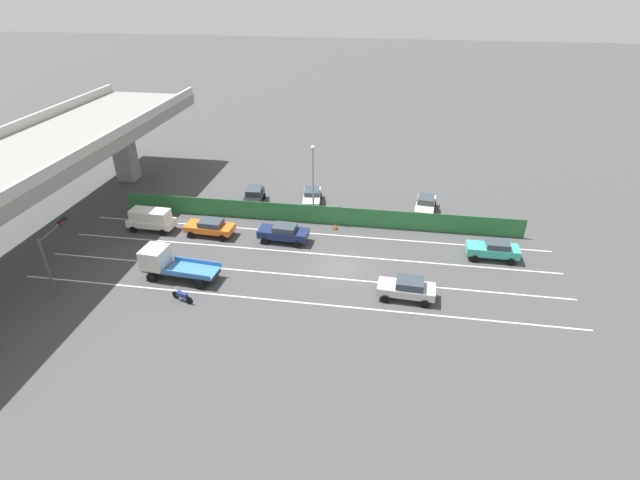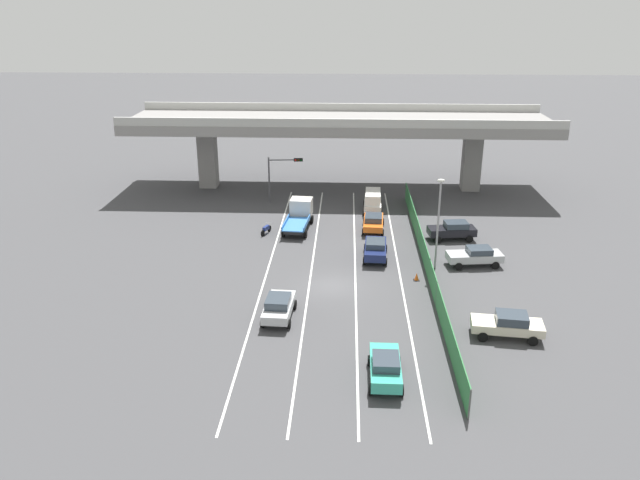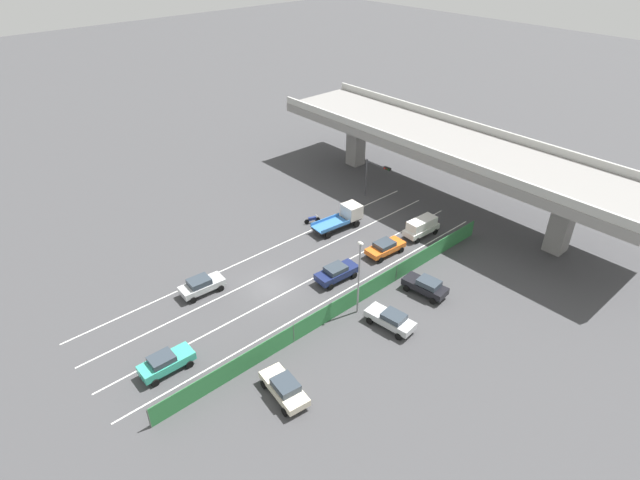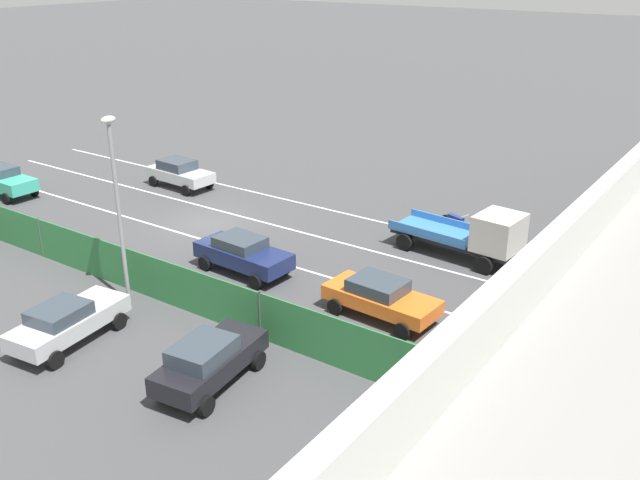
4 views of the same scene
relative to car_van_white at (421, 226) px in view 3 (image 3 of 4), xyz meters
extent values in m
plane|color=#424244|center=(-3.69, -18.31, -1.18)|extent=(300.00, 300.00, 0.00)
cube|color=silver|center=(-9.00, -14.94, -1.18)|extent=(0.14, 42.73, 0.01)
cube|color=silver|center=(-5.46, -14.94, -1.18)|extent=(0.14, 42.73, 0.01)
cube|color=silver|center=(-1.92, -14.94, -1.18)|extent=(0.14, 42.73, 0.01)
cube|color=silver|center=(1.62, -14.94, -1.18)|extent=(0.14, 42.73, 0.01)
cube|color=gray|center=(-3.69, 8.43, 6.32)|extent=(47.30, 11.08, 1.08)
cube|color=#B2B2AD|center=(-3.69, 3.11, 7.31)|extent=(47.30, 0.30, 0.90)
cube|color=#B2B2AD|center=(-3.69, 13.74, 7.31)|extent=(47.30, 0.30, 0.90)
cube|color=gray|center=(-18.83, 8.43, 2.30)|extent=(1.97, 1.97, 6.96)
cube|color=gray|center=(11.45, 8.43, 2.30)|extent=(1.97, 1.97, 6.96)
cube|color=#2D753D|center=(3.77, -14.94, -0.25)|extent=(0.06, 38.73, 1.85)
cylinder|color=#4C514C|center=(3.77, -34.31, -0.25)|extent=(0.10, 0.10, 1.85)
cylinder|color=#4C514C|center=(3.77, -21.40, -0.25)|extent=(0.10, 0.10, 1.85)
cylinder|color=#4C514C|center=(3.77, -8.49, -0.25)|extent=(0.10, 0.10, 1.85)
cylinder|color=#4C514C|center=(3.77, 4.43, -0.25)|extent=(0.10, 0.10, 1.85)
cube|color=silver|center=(0.00, 0.00, -0.40)|extent=(1.91, 4.44, 0.61)
cube|color=silver|center=(0.00, 0.00, 0.40)|extent=(1.67, 3.65, 0.98)
cylinder|color=black|center=(-0.80, 1.52, -0.86)|extent=(0.25, 0.65, 0.64)
cylinder|color=black|center=(0.92, 1.45, -0.86)|extent=(0.25, 0.65, 0.64)
cylinder|color=black|center=(-0.92, -1.45, -0.86)|extent=(0.25, 0.65, 0.64)
cylinder|color=black|center=(0.80, -1.52, -0.86)|extent=(0.25, 0.65, 0.64)
cube|color=navy|center=(-0.21, -12.70, -0.36)|extent=(2.01, 4.54, 0.68)
cube|color=#333D47|center=(-0.22, -12.87, 0.21)|extent=(1.67, 2.08, 0.47)
cylinder|color=black|center=(-1.01, -11.14, -0.86)|extent=(0.25, 0.65, 0.64)
cylinder|color=black|center=(0.76, -11.24, -0.86)|extent=(0.25, 0.65, 0.64)
cylinder|color=black|center=(-1.18, -14.17, -0.86)|extent=(0.25, 0.65, 0.64)
cylinder|color=black|center=(0.59, -14.26, -0.86)|extent=(0.25, 0.65, 0.64)
cube|color=#B7BABC|center=(-7.20, -23.64, -0.39)|extent=(2.00, 4.33, 0.61)
cube|color=#333D47|center=(-7.22, -23.86, 0.19)|extent=(1.67, 2.08, 0.56)
cylinder|color=black|center=(-8.01, -22.15, -0.86)|extent=(0.26, 0.65, 0.64)
cylinder|color=black|center=(-6.24, -22.25, -0.86)|extent=(0.26, 0.65, 0.64)
cylinder|color=black|center=(-8.17, -25.03, -0.86)|extent=(0.26, 0.65, 0.64)
cylinder|color=black|center=(-6.40, -25.12, -0.86)|extent=(0.26, 0.65, 0.64)
cube|color=orange|center=(-0.13, -5.75, -0.42)|extent=(2.05, 4.55, 0.56)
cube|color=#333D47|center=(-0.14, -5.93, 0.10)|extent=(1.70, 2.12, 0.49)
cylinder|color=black|center=(-0.94, -4.18, -0.86)|extent=(0.26, 0.65, 0.64)
cylinder|color=black|center=(0.85, -4.29, -0.86)|extent=(0.26, 0.65, 0.64)
cylinder|color=black|center=(-1.11, -7.21, -0.86)|extent=(0.26, 0.65, 0.64)
cylinder|color=black|center=(0.68, -7.31, -0.86)|extent=(0.26, 0.65, 0.64)
cube|color=teal|center=(-0.36, -30.84, -0.35)|extent=(1.76, 4.30, 0.69)
cube|color=#333D47|center=(-0.36, -31.17, 0.24)|extent=(1.52, 1.90, 0.49)
cylinder|color=black|center=(-1.19, -29.37, -0.86)|extent=(0.23, 0.64, 0.64)
cylinder|color=black|center=(0.51, -29.39, -0.86)|extent=(0.23, 0.64, 0.64)
cylinder|color=black|center=(-1.23, -32.28, -0.86)|extent=(0.23, 0.64, 0.64)
cylinder|color=black|center=(0.48, -32.31, -0.86)|extent=(0.23, 0.64, 0.64)
cube|color=black|center=(-7.28, -6.02, -0.46)|extent=(2.16, 6.15, 0.25)
cube|color=beige|center=(-7.09, -3.92, 0.46)|extent=(2.21, 1.98, 1.58)
cube|color=#3875BC|center=(-7.36, -7.00, -0.28)|extent=(2.40, 4.23, 0.10)
cube|color=#3875BC|center=(-8.35, -6.91, -0.09)|extent=(0.43, 4.06, 0.38)
cube|color=#3875BC|center=(-6.37, -7.08, -0.09)|extent=(0.43, 4.06, 0.38)
cylinder|color=black|center=(-8.13, -3.89, -0.78)|extent=(0.33, 0.82, 0.80)
cylinder|color=black|center=(-6.07, -4.07, -0.78)|extent=(0.33, 0.82, 0.80)
cylinder|color=black|center=(-8.48, -7.98, -0.78)|extent=(0.33, 0.82, 0.80)
cylinder|color=black|center=(-6.43, -8.15, -0.78)|extent=(0.33, 0.82, 0.80)
cylinder|color=black|center=(-9.93, -6.66, -0.88)|extent=(0.30, 0.60, 0.60)
cylinder|color=black|center=(-10.39, -7.93, -0.88)|extent=(0.30, 0.60, 0.60)
cube|color=navy|center=(-10.16, -7.29, -0.60)|extent=(0.58, 0.96, 0.36)
cylinder|color=#B2B2B2|center=(-9.97, -6.76, -0.26)|extent=(0.57, 0.23, 0.03)
cube|color=beige|center=(7.74, -25.53, -0.41)|extent=(4.70, 2.33, 0.58)
cube|color=#333D47|center=(7.98, -25.56, 0.17)|extent=(2.13, 1.81, 0.58)
cylinder|color=black|center=(6.10, -26.25, -0.86)|extent=(0.66, 0.29, 0.64)
cylinder|color=black|center=(6.32, -24.46, -0.86)|extent=(0.66, 0.29, 0.64)
cylinder|color=black|center=(9.16, -26.61, -0.86)|extent=(0.66, 0.29, 0.64)
cylinder|color=black|center=(9.37, -24.82, -0.86)|extent=(0.66, 0.29, 0.64)
cube|color=#B2B5B7|center=(7.82, -13.93, -0.39)|extent=(4.62, 2.24, 0.62)
cube|color=#333D47|center=(8.18, -13.89, 0.15)|extent=(2.06, 1.73, 0.47)
cylinder|color=black|center=(6.42, -14.97, -0.86)|extent=(0.66, 0.29, 0.64)
cylinder|color=black|center=(6.22, -13.25, -0.86)|extent=(0.66, 0.29, 0.64)
cylinder|color=black|center=(9.43, -14.61, -0.86)|extent=(0.66, 0.29, 0.64)
cylinder|color=black|center=(9.22, -12.89, -0.86)|extent=(0.66, 0.29, 0.64)
cube|color=black|center=(6.88, -7.97, -0.36)|extent=(4.42, 2.21, 0.67)
cube|color=#333D47|center=(7.25, -7.92, 0.24)|extent=(2.19, 1.74, 0.53)
cylinder|color=black|center=(5.55, -8.99, -0.86)|extent=(0.66, 0.29, 0.64)
cylinder|color=black|center=(5.35, -7.29, -0.86)|extent=(0.66, 0.29, 0.64)
cylinder|color=black|center=(8.42, -8.65, -0.86)|extent=(0.66, 0.29, 0.64)
cylinder|color=black|center=(8.21, -6.94, -0.86)|extent=(0.66, 0.29, 0.64)
cylinder|color=#47474C|center=(-10.99, 2.46, 1.30)|extent=(0.18, 0.18, 4.97)
cylinder|color=#47474C|center=(-9.26, 2.61, 3.49)|extent=(3.48, 0.43, 0.12)
cube|color=black|center=(-7.87, 2.73, 3.49)|extent=(0.98, 0.36, 0.32)
sphere|color=red|center=(-8.15, 2.55, 3.49)|extent=(0.20, 0.20, 0.20)
sphere|color=#3B2806|center=(-7.85, 2.58, 3.49)|extent=(0.20, 0.20, 0.20)
sphere|color=black|center=(-7.56, 2.60, 3.49)|extent=(0.20, 0.20, 0.20)
cylinder|color=gray|center=(4.56, -14.64, 2.42)|extent=(0.16, 0.16, 7.19)
ellipsoid|color=silver|center=(4.56, -14.64, 6.19)|extent=(0.60, 0.36, 0.28)
cone|color=orange|center=(2.83, -17.05, -0.87)|extent=(0.36, 0.36, 0.62)
cube|color=black|center=(2.83, -17.05, -1.17)|extent=(0.47, 0.47, 0.03)
camera|label=1|loc=(-37.00, -21.83, 20.35)|focal=26.91mm
camera|label=2|loc=(-2.72, -61.25, 19.04)|focal=34.81mm
camera|label=3|loc=(29.06, -40.91, 29.22)|focal=28.78mm
camera|label=4|loc=(20.61, 5.90, 11.75)|focal=39.23mm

